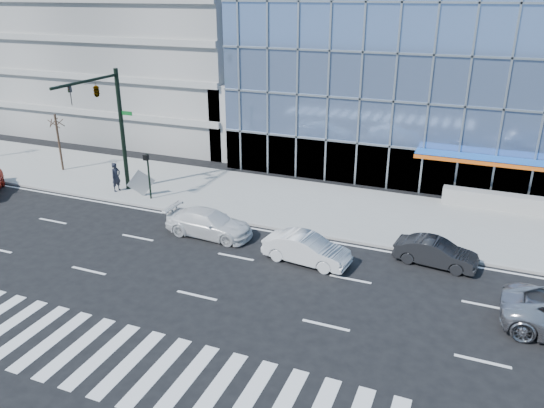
% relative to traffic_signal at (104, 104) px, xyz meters
% --- Properties ---
extents(ground, '(160.00, 160.00, 0.00)m').
position_rel_traffic_signal_xyz_m(ground, '(11.00, -4.57, -6.16)').
color(ground, black).
rests_on(ground, ground).
extents(sidewalk, '(120.00, 8.00, 0.15)m').
position_rel_traffic_signal_xyz_m(sidewalk, '(11.00, 3.43, -6.09)').
color(sidewalk, gray).
rests_on(sidewalk, ground).
extents(theatre_building, '(42.00, 26.00, 15.00)m').
position_rel_traffic_signal_xyz_m(theatre_building, '(25.00, 21.43, 1.34)').
color(theatre_building, '#6D88B5').
rests_on(theatre_building, ground).
extents(parking_garage, '(24.00, 24.00, 20.00)m').
position_rel_traffic_signal_xyz_m(parking_garage, '(-9.00, 21.43, 3.84)').
color(parking_garage, gray).
rests_on(parking_garage, ground).
extents(ramp_block, '(6.00, 8.00, 6.00)m').
position_rel_traffic_signal_xyz_m(ramp_block, '(5.00, 13.43, -3.16)').
color(ramp_block, gray).
rests_on(ramp_block, ground).
extents(traffic_signal, '(1.14, 5.74, 8.00)m').
position_rel_traffic_signal_xyz_m(traffic_signal, '(0.00, 0.00, 0.00)').
color(traffic_signal, black).
rests_on(traffic_signal, sidewalk).
extents(ped_signal_post, '(0.30, 0.33, 3.00)m').
position_rel_traffic_signal_xyz_m(ped_signal_post, '(2.50, 0.37, -4.02)').
color(ped_signal_post, black).
rests_on(ped_signal_post, sidewalk).
extents(street_tree_near, '(1.10, 1.10, 4.23)m').
position_rel_traffic_signal_xyz_m(street_tree_near, '(-7.00, 2.93, -2.39)').
color(street_tree_near, '#332319').
rests_on(street_tree_near, sidewalk).
extents(white_suv, '(5.02, 2.14, 1.44)m').
position_rel_traffic_signal_xyz_m(white_suv, '(8.51, -2.77, -5.44)').
color(white_suv, silver).
rests_on(white_suv, ground).
extents(white_sedan, '(4.54, 2.02, 1.45)m').
position_rel_traffic_signal_xyz_m(white_sedan, '(14.51, -3.72, -5.44)').
color(white_sedan, silver).
rests_on(white_sedan, ground).
extents(dark_sedan, '(4.14, 1.87, 1.32)m').
position_rel_traffic_signal_xyz_m(dark_sedan, '(20.51, -1.57, -5.51)').
color(dark_sedan, black).
rests_on(dark_sedan, ground).
extents(pedestrian, '(0.59, 0.78, 1.96)m').
position_rel_traffic_signal_xyz_m(pedestrian, '(-0.39, 0.77, -5.04)').
color(pedestrian, black).
rests_on(pedestrian, sidewalk).
extents(tilted_panel, '(1.52, 1.11, 1.83)m').
position_rel_traffic_signal_xyz_m(tilted_panel, '(1.72, 0.57, -5.10)').
color(tilted_panel, '#9D9D9D').
rests_on(tilted_panel, sidewalk).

